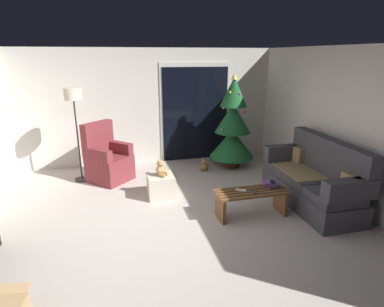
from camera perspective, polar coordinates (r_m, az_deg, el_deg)
The scene contains 17 objects.
ground_plane at distance 4.68m, azimuth -2.73°, elevation -12.86°, with size 7.00×7.00×0.00m, color #BCB2A8.
wall_back at distance 7.16m, azimuth -7.81°, elevation 8.29°, with size 5.72×0.12×2.50m, color silver.
wall_right at distance 5.50m, azimuth 27.76°, elevation 3.74°, with size 0.12×6.00×2.50m, color silver.
patio_door_frame at distance 7.31m, azimuth 0.58°, elevation 7.43°, with size 1.60×0.02×2.20m, color silver.
patio_door_glass at distance 7.30m, azimuth 0.61°, elevation 7.02°, with size 1.50×0.02×2.10m, color black.
couch at distance 5.54m, azimuth 21.07°, elevation -4.55°, with size 0.81×1.95×1.08m.
coffee_table at distance 4.92m, azimuth 10.62°, elevation -8.04°, with size 1.10×0.40×0.41m.
remote_white at distance 4.82m, azimuth 8.73°, elevation -6.51°, with size 0.04×0.16×0.02m, color silver.
remote_graphite at distance 4.82m, azimuth 11.33°, elevation -6.67°, with size 0.04×0.16×0.02m, color #333338.
book_stack at distance 5.04m, azimuth 14.03°, elevation -5.34°, with size 0.28×0.23×0.08m.
cell_phone at distance 5.02m, azimuth 14.26°, elevation -4.94°, with size 0.07×0.14×0.01m, color black.
christmas_tree at distance 6.83m, azimuth 7.28°, elevation 4.75°, with size 0.95×0.95×1.99m.
armchair at distance 6.35m, azimuth -14.91°, elevation -1.18°, with size 0.97×0.97×1.13m.
floor_lamp at distance 6.26m, azimuth -20.42°, elevation 8.45°, with size 0.32×0.32×1.78m.
ottoman at distance 5.52m, azimuth -5.63°, elevation -5.81°, with size 0.44×0.44×0.39m, color beige.
teddy_bear_honey at distance 5.40m, azimuth -5.62°, elevation -2.77°, with size 0.22×0.21×0.29m.
teddy_bear_chestnut_by_tree at distance 6.70m, azimuth 2.24°, elevation -2.17°, with size 0.20×0.19×0.29m.
Camera 1 is at (-0.78, -3.98, 2.35)m, focal length 29.74 mm.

